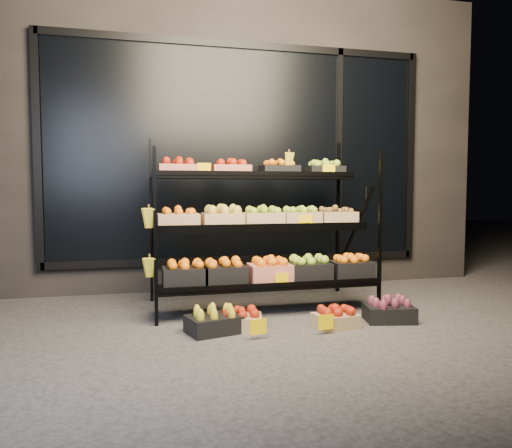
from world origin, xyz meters
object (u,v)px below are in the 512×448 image
object	(u,v)px
floor_crate_midleft	(214,321)
floor_crate_midright	(335,318)
display_rack	(261,227)
floor_crate_left	(240,319)

from	to	relation	value
floor_crate_midleft	floor_crate_midright	distance (m)	1.01
display_rack	floor_crate_midright	xyz separation A→B (m)	(0.42, -0.84, -0.70)
floor_crate_left	floor_crate_midright	distance (m)	0.79
display_rack	floor_crate_midright	size ratio (longest dim) A/B	5.84
display_rack	floor_crate_midleft	distance (m)	1.17
floor_crate_midright	floor_crate_midleft	bearing A→B (deg)	165.88
floor_crate_left	floor_crate_midright	bearing A→B (deg)	2.75
floor_crate_left	floor_crate_midright	size ratio (longest dim) A/B	1.06
display_rack	floor_crate_midleft	bearing A→B (deg)	-128.55
display_rack	floor_crate_midleft	size ratio (longest dim) A/B	4.65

